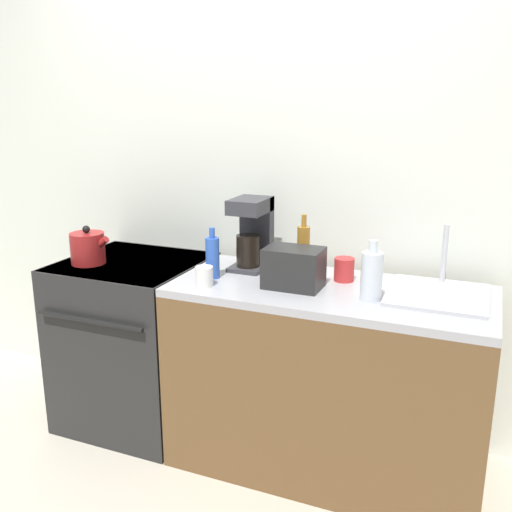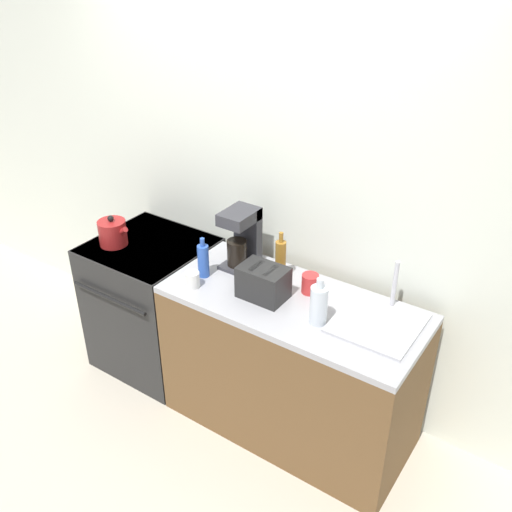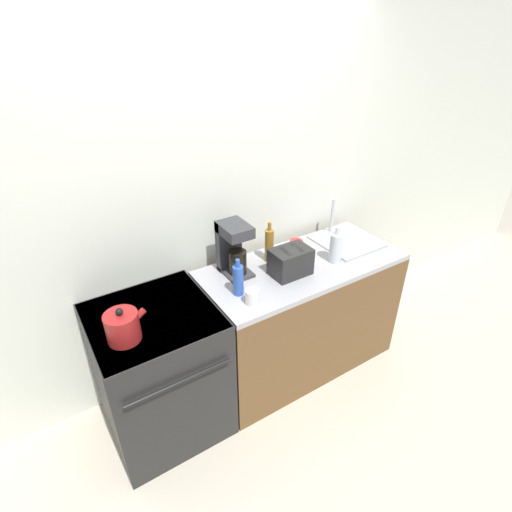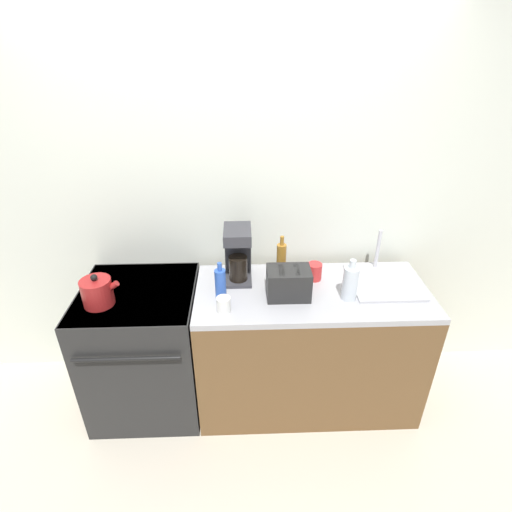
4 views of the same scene
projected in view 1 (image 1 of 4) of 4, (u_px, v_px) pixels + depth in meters
ground_plane at (201, 475)px, 2.69m from camera, size 12.00×12.00×0.00m
wall_back at (260, 181)px, 3.00m from camera, size 8.00×0.05×2.60m
stove at (136, 339)px, 3.08m from camera, size 0.70×0.72×0.90m
counter_block at (327, 379)px, 2.67m from camera, size 1.42×0.64×0.90m
kettle at (88, 248)px, 2.91m from camera, size 0.22×0.17×0.20m
toaster at (294, 268)px, 2.54m from camera, size 0.25×0.18×0.18m
coffee_maker at (252, 231)px, 2.82m from camera, size 0.17×0.23×0.35m
sink_tray at (438, 292)px, 2.44m from camera, size 0.41×0.43×0.28m
bottle_clear at (372, 275)px, 2.37m from camera, size 0.09×0.09×0.26m
bottle_amber at (303, 249)px, 2.72m from camera, size 0.06×0.06×0.29m
bottle_blue at (213, 257)px, 2.67m from camera, size 0.06×0.06×0.24m
cup_white at (204, 276)px, 2.57m from camera, size 0.08×0.08×0.09m
cup_red at (344, 269)px, 2.64m from camera, size 0.09×0.09×0.11m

